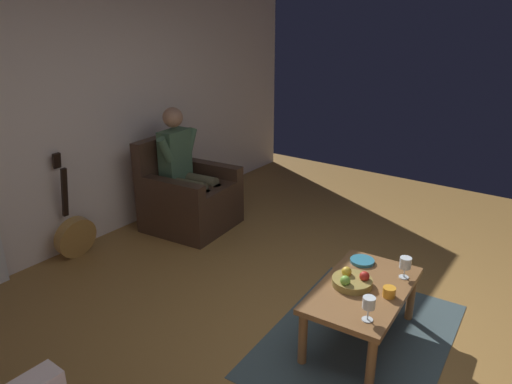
{
  "coord_description": "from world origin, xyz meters",
  "views": [
    {
      "loc": [
        2.83,
        1.1,
        2.19
      ],
      "look_at": [
        -0.35,
        -1.17,
        0.72
      ],
      "focal_mm": 33.51,
      "sensor_mm": 36.0,
      "label": 1
    }
  ],
  "objects_px": {
    "coffee_table": "(362,295)",
    "guitar": "(75,234)",
    "candle_jar": "(389,292)",
    "wine_glass_near": "(369,304)",
    "decorative_dish": "(362,261)",
    "armchair": "(188,198)",
    "wine_glass_far": "(405,264)",
    "fruit_bowl": "(352,281)",
    "person_seated": "(185,166)"
  },
  "relations": [
    {
      "from": "wine_glass_near",
      "to": "coffee_table",
      "type": "bearing_deg",
      "value": -152.73
    },
    {
      "from": "person_seated",
      "to": "wine_glass_far",
      "type": "distance_m",
      "value": 2.57
    },
    {
      "from": "guitar",
      "to": "candle_jar",
      "type": "height_order",
      "value": "guitar"
    },
    {
      "from": "coffee_table",
      "to": "wine_glass_far",
      "type": "distance_m",
      "value": 0.38
    },
    {
      "from": "decorative_dish",
      "to": "candle_jar",
      "type": "xyz_separation_m",
      "value": [
        0.33,
        0.33,
        0.02
      ]
    },
    {
      "from": "decorative_dish",
      "to": "candle_jar",
      "type": "distance_m",
      "value": 0.47
    },
    {
      "from": "decorative_dish",
      "to": "guitar",
      "type": "bearing_deg",
      "value": -74.26
    },
    {
      "from": "armchair",
      "to": "guitar",
      "type": "relative_size",
      "value": 0.96
    },
    {
      "from": "coffee_table",
      "to": "wine_glass_near",
      "type": "xyz_separation_m",
      "value": [
        0.33,
        0.17,
        0.18
      ]
    },
    {
      "from": "wine_glass_near",
      "to": "candle_jar",
      "type": "xyz_separation_m",
      "value": [
        -0.33,
        0.01,
        -0.08
      ]
    },
    {
      "from": "person_seated",
      "to": "wine_glass_far",
      "type": "relative_size",
      "value": 8.14
    },
    {
      "from": "guitar",
      "to": "fruit_bowl",
      "type": "xyz_separation_m",
      "value": [
        -0.38,
        2.64,
        0.23
      ]
    },
    {
      "from": "fruit_bowl",
      "to": "candle_jar",
      "type": "distance_m",
      "value": 0.26
    },
    {
      "from": "armchair",
      "to": "candle_jar",
      "type": "bearing_deg",
      "value": 68.21
    },
    {
      "from": "wine_glass_far",
      "to": "decorative_dish",
      "type": "height_order",
      "value": "wine_glass_far"
    },
    {
      "from": "wine_glass_far",
      "to": "fruit_bowl",
      "type": "height_order",
      "value": "wine_glass_far"
    },
    {
      "from": "person_seated",
      "to": "fruit_bowl",
      "type": "relative_size",
      "value": 4.64
    },
    {
      "from": "guitar",
      "to": "decorative_dish",
      "type": "relative_size",
      "value": 5.6
    },
    {
      "from": "fruit_bowl",
      "to": "guitar",
      "type": "bearing_deg",
      "value": -81.74
    },
    {
      "from": "armchair",
      "to": "wine_glass_far",
      "type": "height_order",
      "value": "armchair"
    },
    {
      "from": "fruit_bowl",
      "to": "candle_jar",
      "type": "relative_size",
      "value": 3.24
    },
    {
      "from": "decorative_dish",
      "to": "wine_glass_near",
      "type": "bearing_deg",
      "value": 26.09
    },
    {
      "from": "guitar",
      "to": "wine_glass_far",
      "type": "bearing_deg",
      "value": 103.4
    },
    {
      "from": "armchair",
      "to": "decorative_dish",
      "type": "bearing_deg",
      "value": 73.91
    },
    {
      "from": "person_seated",
      "to": "fruit_bowl",
      "type": "xyz_separation_m",
      "value": [
        0.76,
        2.27,
        -0.22
      ]
    },
    {
      "from": "person_seated",
      "to": "decorative_dish",
      "type": "height_order",
      "value": "person_seated"
    },
    {
      "from": "coffee_table",
      "to": "candle_jar",
      "type": "distance_m",
      "value": 0.21
    },
    {
      "from": "armchair",
      "to": "coffee_table",
      "type": "height_order",
      "value": "armchair"
    },
    {
      "from": "fruit_bowl",
      "to": "candle_jar",
      "type": "height_order",
      "value": "fruit_bowl"
    },
    {
      "from": "person_seated",
      "to": "candle_jar",
      "type": "xyz_separation_m",
      "value": [
        0.74,
        2.53,
        -0.22
      ]
    },
    {
      "from": "coffee_table",
      "to": "guitar",
      "type": "xyz_separation_m",
      "value": [
        0.4,
        -2.72,
        -0.13
      ]
    },
    {
      "from": "person_seated",
      "to": "guitar",
      "type": "bearing_deg",
      "value": -23.52
    },
    {
      "from": "wine_glass_near",
      "to": "decorative_dish",
      "type": "xyz_separation_m",
      "value": [
        -0.66,
        -0.32,
        -0.1
      ]
    },
    {
      "from": "person_seated",
      "to": "decorative_dish",
      "type": "xyz_separation_m",
      "value": [
        0.41,
        2.2,
        -0.24
      ]
    },
    {
      "from": "fruit_bowl",
      "to": "decorative_dish",
      "type": "distance_m",
      "value": 0.35
    },
    {
      "from": "fruit_bowl",
      "to": "decorative_dish",
      "type": "bearing_deg",
      "value": -168.02
    },
    {
      "from": "person_seated",
      "to": "coffee_table",
      "type": "bearing_deg",
      "value": 67.29
    },
    {
      "from": "guitar",
      "to": "candle_jar",
      "type": "bearing_deg",
      "value": 97.77
    },
    {
      "from": "candle_jar",
      "to": "armchair",
      "type": "bearing_deg",
      "value": -106.5
    },
    {
      "from": "person_seated",
      "to": "armchair",
      "type": "bearing_deg",
      "value": 90.0
    },
    {
      "from": "armchair",
      "to": "candle_jar",
      "type": "xyz_separation_m",
      "value": [
        0.74,
        2.51,
        0.13
      ]
    },
    {
      "from": "armchair",
      "to": "fruit_bowl",
      "type": "xyz_separation_m",
      "value": [
        0.76,
        2.25,
        0.14
      ]
    },
    {
      "from": "coffee_table",
      "to": "armchair",
      "type": "bearing_deg",
      "value": -107.56
    },
    {
      "from": "fruit_bowl",
      "to": "person_seated",
      "type": "bearing_deg",
      "value": -108.42
    },
    {
      "from": "wine_glass_far",
      "to": "fruit_bowl",
      "type": "distance_m",
      "value": 0.41
    },
    {
      "from": "decorative_dish",
      "to": "candle_jar",
      "type": "height_order",
      "value": "candle_jar"
    },
    {
      "from": "armchair",
      "to": "wine_glass_near",
      "type": "distance_m",
      "value": 2.73
    },
    {
      "from": "armchair",
      "to": "decorative_dish",
      "type": "relative_size",
      "value": 5.38
    },
    {
      "from": "candle_jar",
      "to": "guitar",
      "type": "bearing_deg",
      "value": -82.23
    },
    {
      "from": "wine_glass_far",
      "to": "candle_jar",
      "type": "bearing_deg",
      "value": 0.3
    }
  ]
}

